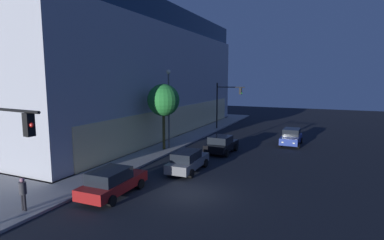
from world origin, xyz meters
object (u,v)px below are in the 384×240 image
modern_building (87,74)px  car_blue (291,137)px  car_red (112,182)px  traffic_light_far_corner (225,99)px  sidewalk_tree (163,100)px  car_grey (188,161)px  street_lamp_sidewalk (169,99)px  car_black (221,144)px  pedestrian_waiting (23,191)px

modern_building → car_blue: (0.07, -27.78, -6.87)m
modern_building → car_red: bearing=-134.4°
traffic_light_far_corner → sidewalk_tree: 14.23m
modern_building → car_red: (-19.09, -19.49, -6.88)m
car_grey → car_blue: 14.35m
traffic_light_far_corner → car_blue: size_ratio=1.42×
traffic_light_far_corner → car_grey: (-19.22, -3.25, -3.45)m
traffic_light_far_corner → street_lamp_sidewalk: (-13.28, 1.57, 0.76)m
car_grey → car_blue: bearing=-25.4°
car_black → car_blue: 8.59m
modern_building → traffic_light_far_corner: 19.74m
car_grey → pedestrian_waiting: bearing=154.7°
street_lamp_sidewalk → car_grey: street_lamp_sidewalk is taller
car_grey → sidewalk_tree: bearing=44.0°
street_lamp_sidewalk → car_red: bearing=-167.6°
modern_building → sidewalk_tree: 18.62m
car_red → modern_building: bearing=45.6°
traffic_light_far_corner → car_blue: bearing=-123.6°
pedestrian_waiting → traffic_light_far_corner: bearing=-3.0°
car_red → pedestrian_waiting: bearing=145.8°
traffic_light_far_corner → car_red: traffic_light_far_corner is taller
street_lamp_sidewalk → car_black: (0.56, -5.32, -4.18)m
sidewalk_tree → car_grey: (-5.11, -4.94, -4.13)m
modern_building → car_blue: 28.62m
modern_building → car_red: size_ratio=8.15×
pedestrian_waiting → car_grey: pedestrian_waiting is taller
traffic_light_far_corner → car_blue: (-6.26, -9.40, -3.41)m
modern_building → sidewalk_tree: modern_building is taller
car_red → car_grey: size_ratio=1.00×
modern_building → sidewalk_tree: bearing=-115.0°
street_lamp_sidewalk → car_blue: (7.02, -10.97, -4.18)m
street_lamp_sidewalk → pedestrian_waiting: street_lamp_sidewalk is taller
sidewalk_tree → car_grey: sidewalk_tree is taller
car_red → car_black: size_ratio=1.10×
car_red → car_blue: bearing=-23.4°
modern_building → street_lamp_sidewalk: modern_building is taller
car_red → car_blue: size_ratio=1.08×
car_red → sidewalk_tree: bearing=13.9°
sidewalk_tree → car_black: sidewalk_tree is taller
street_lamp_sidewalk → car_grey: bearing=-141.0°
traffic_light_far_corner → pedestrian_waiting: traffic_light_far_corner is taller
pedestrian_waiting → car_red: pedestrian_waiting is taller
traffic_light_far_corner → car_red: size_ratio=1.32×
street_lamp_sidewalk → car_grey: 8.73m
modern_building → traffic_light_far_corner: bearing=-71.0°
modern_building → car_blue: bearing=-89.8°
traffic_light_far_corner → street_lamp_sidewalk: street_lamp_sidewalk is taller
pedestrian_waiting → sidewalk_tree: bearing=0.6°
pedestrian_waiting → car_grey: size_ratio=0.37×
street_lamp_sidewalk → sidewalk_tree: 0.84m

